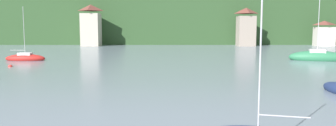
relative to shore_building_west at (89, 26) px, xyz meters
name	(u,v)px	position (x,y,z in m)	size (l,w,h in m)	color
wooded_hillside	(111,23)	(-1.83, 46.02, 1.40)	(352.00, 70.49, 38.77)	#2D4C28
shore_building_west	(89,26)	(0.00, 0.00, 0.00)	(5.14, 5.43, 11.43)	#BCB29E
shore_building_westcentral	(244,28)	(43.03, -0.22, -0.42)	(4.84, 4.97, 10.56)	gray
shore_building_central	(322,34)	(64.55, -0.83, -2.16)	(5.04, 3.68, 6.99)	beige
sailboat_far_0	(315,57)	(44.41, -40.70, -5.01)	(8.63, 4.91, 12.63)	#2D754C
sailboat_far_5	(23,58)	(-0.71, -40.56, -5.18)	(6.09, 2.05, 8.64)	red
mooring_buoy_near	(8,67)	(0.90, -48.73, -5.55)	(0.56, 0.56, 0.56)	red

